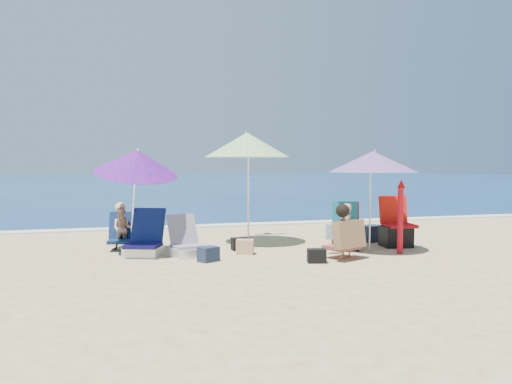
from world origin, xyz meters
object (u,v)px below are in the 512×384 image
object	(u,v)px
chair_navy	(144,243)
camp_chair_left	(396,232)
furled_umbrella	(401,213)
person_center	(346,232)
umbrella_blue	(137,162)
camp_chair_right	(345,232)
umbrella_turquoise	(373,162)
person_left	(122,228)
chair_rainbow	(187,246)
umbrella_striped	(247,145)

from	to	relation	value
chair_navy	camp_chair_left	distance (m)	4.80
furled_umbrella	person_center	xyz separation A→B (m)	(-1.15, -0.16, -0.27)
umbrella_blue	camp_chair_right	world-z (taller)	umbrella_blue
umbrella_turquoise	person_left	bearing A→B (deg)	161.63
chair_rainbow	person_left	size ratio (longest dim) A/B	0.86
furled_umbrella	person_left	world-z (taller)	furled_umbrella
camp_chair_left	furled_umbrella	bearing A→B (deg)	-117.06
chair_rainbow	camp_chair_right	xyz separation A→B (m)	(2.95, -0.13, 0.14)
camp_chair_right	person_center	distance (m)	0.94
umbrella_turquoise	camp_chair_right	distance (m)	1.40
furled_umbrella	camp_chair_right	bearing A→B (deg)	137.60
camp_chair_right	person_center	world-z (taller)	person_center
umbrella_turquoise	person_left	distance (m)	4.81
furled_umbrella	chair_rainbow	world-z (taller)	furled_umbrella
furled_umbrella	chair_rainbow	xyz separation A→B (m)	(-3.70, 0.81, -0.54)
furled_umbrella	camp_chair_left	xyz separation A→B (m)	(0.39, 0.76, -0.44)
person_center	umbrella_turquoise	bearing A→B (deg)	35.27
camp_chair_left	person_left	size ratio (longest dim) A/B	1.10
umbrella_blue	person_center	bearing A→B (deg)	-22.21
chair_navy	person_center	bearing A→B (deg)	-21.70
camp_chair_left	camp_chair_right	world-z (taller)	camp_chair_left
chair_rainbow	person_left	xyz separation A→B (m)	(-1.04, 1.07, 0.21)
chair_rainbow	camp_chair_left	distance (m)	4.09
person_center	umbrella_blue	bearing A→B (deg)	157.79
chair_navy	person_center	xyz separation A→B (m)	(3.24, -1.29, 0.24)
umbrella_blue	chair_navy	xyz separation A→B (m)	(0.11, -0.08, -1.42)
furled_umbrella	umbrella_blue	bearing A→B (deg)	164.99
chair_rainbow	person_left	world-z (taller)	person_left
camp_chair_right	person_left	world-z (taller)	camp_chair_right
chair_navy	chair_rainbow	distance (m)	0.76
camp_chair_right	camp_chair_left	bearing A→B (deg)	3.98
umbrella_blue	person_left	bearing A→B (deg)	109.04
umbrella_striped	camp_chair_left	world-z (taller)	umbrella_striped
chair_rainbow	person_center	bearing A→B (deg)	-20.97
camp_chair_left	chair_navy	bearing A→B (deg)	175.62
umbrella_turquoise	chair_navy	xyz separation A→B (m)	(-4.07, 0.71, -1.43)
chair_rainbow	chair_navy	bearing A→B (deg)	155.71
umbrella_blue	furled_umbrella	world-z (taller)	umbrella_blue
umbrella_turquoise	chair_rainbow	bearing A→B (deg)	173.37
umbrella_turquoise	camp_chair_right	size ratio (longest dim) A/B	2.13
person_left	camp_chair_right	bearing A→B (deg)	-16.81
umbrella_turquoise	camp_chair_left	size ratio (longest dim) A/B	2.18
umbrella_striped	chair_navy	bearing A→B (deg)	-159.43
umbrella_striped	person_center	distance (m)	2.82
umbrella_blue	furled_umbrella	distance (m)	4.75
umbrella_striped	umbrella_blue	world-z (taller)	umbrella_striped
umbrella_blue	camp_chair_right	size ratio (longest dim) A/B	2.00
umbrella_blue	camp_chair_right	xyz separation A→B (m)	(3.75, -0.52, -1.30)
umbrella_blue	chair_navy	distance (m)	1.43
umbrella_blue	chair_navy	size ratio (longest dim) A/B	2.18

